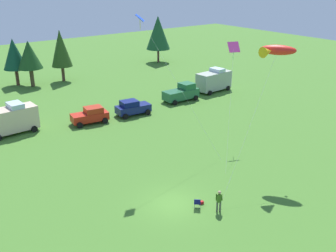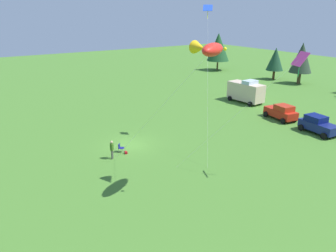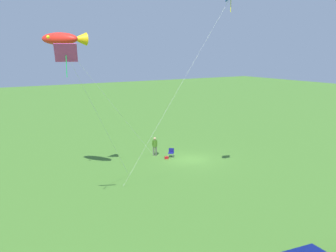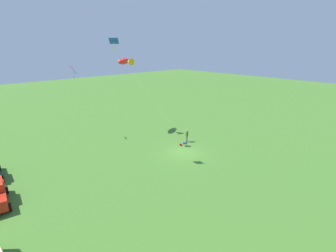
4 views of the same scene
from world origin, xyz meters
The scene contains 10 objects.
ground_plane centered at (0.00, 0.00, 0.00)m, with size 160.00×160.00×0.00m, color #427428.
person_kite_flyer centered at (2.09, -2.87, 1.02)m, with size 0.52×0.48×1.74m.
folding_chair centered at (1.12, -1.60, 0.49)m, with size 0.68×0.68×0.82m.
backpack_on_grass centered at (1.77, -1.35, 0.11)m, with size 0.32×0.22×0.22m, color #A31318.
van_camper_beige centered at (-5.38, 21.62, 1.64)m, with size 5.51×2.85×3.34m.
car_red_sedan centered at (2.85, 19.35, 0.95)m, with size 4.42×2.72×1.89m.
car_navy_hatch centered at (8.20, 18.79, 0.95)m, with size 4.37×2.60×1.89m.
kite_large_fish centered at (11.08, 0.45, 10.37)m, with size 10.42×4.79×10.82m.
kite_diamond_rainbow centered at (12.97, 6.98, 9.26)m, with size 7.12×6.65×9.97m.
kite_diamond_blue centered at (2.56, 7.29, 12.41)m, with size 6.48×4.83×13.25m.
Camera 2 is at (27.53, -13.43, 12.65)m, focal length 35.00 mm.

